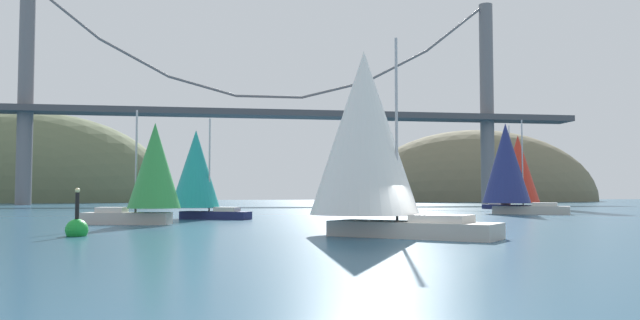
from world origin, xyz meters
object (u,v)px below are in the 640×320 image
Objects in this scene: sailboat_navy_sail at (508,166)px; channel_buoy at (77,229)px; sailboat_white_mainsail at (367,138)px; sailboat_scarlet_sail at (518,171)px; sailboat_teal_sail at (197,171)px; sailboat_green_sail at (151,171)px.

sailboat_navy_sail is 46.09m from channel_buoy.
sailboat_white_mainsail is 15.16m from channel_buoy.
sailboat_scarlet_sail is (8.94, 15.78, 0.17)m from sailboat_navy_sail.
sailboat_navy_sail reaches higher than channel_buoy.
channel_buoy is at bearing -142.23° from sailboat_navy_sail.
sailboat_teal_sail is 0.75× the size of sailboat_scarlet_sail.
sailboat_scarlet_sail is at bearing 60.47° from sailboat_navy_sail.
sailboat_white_mainsail is 1.02× the size of sailboat_navy_sail.
sailboat_green_sail is (-33.94, -16.48, -1.27)m from sailboat_navy_sail.
sailboat_white_mainsail is at bearing -7.86° from channel_buoy.
sailboat_white_mainsail is 3.72× the size of channel_buoy.
sailboat_navy_sail is 3.66× the size of channel_buoy.
sailboat_teal_sail is at bearing 112.62° from sailboat_white_mainsail.
sailboat_scarlet_sail reaches higher than sailboat_navy_sail.
sailboat_white_mainsail is 55.26m from sailboat_scarlet_sail.
sailboat_scarlet_sail is (40.13, 23.60, 1.14)m from sailboat_teal_sail.
sailboat_scarlet_sail is at bearing 44.15° from channel_buoy.
sailboat_navy_sail is 1.23× the size of sailboat_green_sail.
sailboat_navy_sail is 18.13m from sailboat_scarlet_sail.
sailboat_white_mainsail is 24.12m from sailboat_teal_sail.
sailboat_teal_sail is (-31.19, -7.82, -0.98)m from sailboat_navy_sail.
sailboat_white_mainsail is at bearing -126.10° from sailboat_navy_sail.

